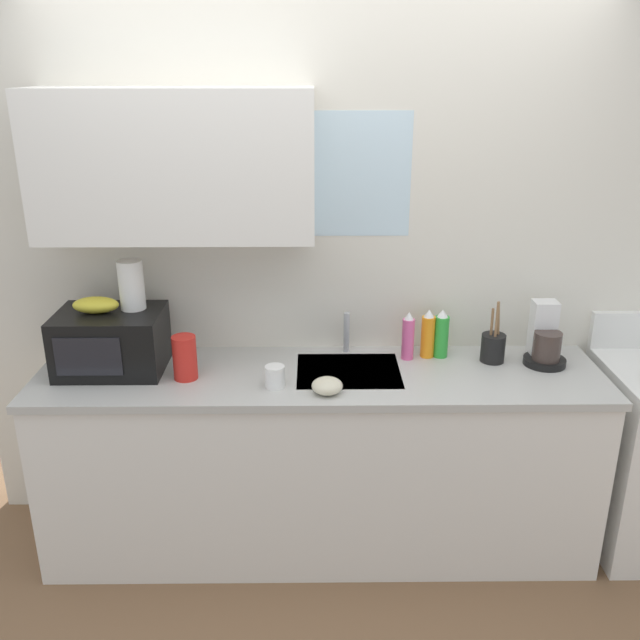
# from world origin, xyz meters

# --- Properties ---
(kitchen_wall_assembly) EXTENTS (3.29, 0.42, 2.50)m
(kitchen_wall_assembly) POSITION_xyz_m (-0.13, 0.30, 1.37)
(kitchen_wall_assembly) COLOR silver
(kitchen_wall_assembly) RESTS_ON ground
(counter_unit) EXTENTS (2.52, 0.63, 0.90)m
(counter_unit) POSITION_xyz_m (0.00, 0.00, 0.46)
(counter_unit) COLOR white
(counter_unit) RESTS_ON ground
(sink_faucet) EXTENTS (0.03, 0.03, 0.20)m
(sink_faucet) POSITION_xyz_m (0.13, 0.24, 1.00)
(sink_faucet) COLOR #B2B5BA
(sink_faucet) RESTS_ON counter_unit
(microwave) EXTENTS (0.46, 0.35, 0.27)m
(microwave) POSITION_xyz_m (-0.93, 0.05, 1.04)
(microwave) COLOR black
(microwave) RESTS_ON counter_unit
(banana_bunch) EXTENTS (0.20, 0.11, 0.07)m
(banana_bunch) POSITION_xyz_m (-0.98, 0.05, 1.20)
(banana_bunch) COLOR gold
(banana_bunch) RESTS_ON microwave
(paper_towel_roll) EXTENTS (0.11, 0.11, 0.22)m
(paper_towel_roll) POSITION_xyz_m (-0.83, 0.10, 1.28)
(paper_towel_roll) COLOR white
(paper_towel_roll) RESTS_ON microwave
(coffee_maker) EXTENTS (0.19, 0.21, 0.28)m
(coffee_maker) POSITION_xyz_m (1.03, 0.11, 1.00)
(coffee_maker) COLOR black
(coffee_maker) RESTS_ON counter_unit
(dish_soap_bottle_pink) EXTENTS (0.06, 0.06, 0.23)m
(dish_soap_bottle_pink) POSITION_xyz_m (0.41, 0.15, 1.01)
(dish_soap_bottle_pink) COLOR #E55999
(dish_soap_bottle_pink) RESTS_ON counter_unit
(dish_soap_bottle_orange) EXTENTS (0.06, 0.06, 0.23)m
(dish_soap_bottle_orange) POSITION_xyz_m (0.50, 0.18, 1.01)
(dish_soap_bottle_orange) COLOR orange
(dish_soap_bottle_orange) RESTS_ON counter_unit
(dish_soap_bottle_green) EXTENTS (0.07, 0.07, 0.23)m
(dish_soap_bottle_green) POSITION_xyz_m (0.57, 0.18, 1.01)
(dish_soap_bottle_green) COLOR green
(dish_soap_bottle_green) RESTS_ON counter_unit
(cereal_canister) EXTENTS (0.10, 0.10, 0.20)m
(cereal_canister) POSITION_xyz_m (-0.59, -0.05, 1.00)
(cereal_canister) COLOR red
(cereal_canister) RESTS_ON counter_unit
(mug_white) EXTENTS (0.08, 0.08, 0.09)m
(mug_white) POSITION_xyz_m (-0.19, -0.14, 0.95)
(mug_white) COLOR white
(mug_white) RESTS_ON counter_unit
(utensil_crock) EXTENTS (0.11, 0.11, 0.30)m
(utensil_crock) POSITION_xyz_m (0.80, 0.12, 0.97)
(utensil_crock) COLOR black
(utensil_crock) RESTS_ON counter_unit
(small_bowl) EXTENTS (0.13, 0.13, 0.06)m
(small_bowl) POSITION_xyz_m (0.03, -0.20, 0.93)
(small_bowl) COLOR beige
(small_bowl) RESTS_ON counter_unit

